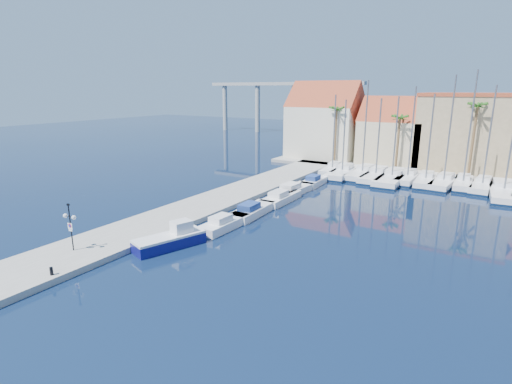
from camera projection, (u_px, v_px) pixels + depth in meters
ground at (199, 265)px, 29.30m from camera, size 260.00×260.00×0.00m
quay_west at (215, 201)px, 44.94m from camera, size 6.00×77.00×0.50m
shore_north at (443, 169)px, 63.45m from camera, size 54.00×16.00×0.50m
lamp_post at (70, 220)px, 30.09m from camera, size 1.27×0.42×3.75m
bollard at (51, 271)px, 26.54m from camera, size 0.22×0.22×0.55m
fishing_boat at (171, 239)px, 32.47m from camera, size 3.67×6.14×2.04m
motorboat_west_0 at (224, 223)px, 36.82m from camera, size 2.01×5.89×1.40m
motorboat_west_1 at (252, 210)px, 40.71m from camera, size 2.42×6.64×1.40m
motorboat_west_2 at (281, 198)px, 45.52m from camera, size 2.16×6.56×1.40m
motorboat_west_3 at (293, 190)px, 49.17m from camera, size 2.74×7.31×1.40m
motorboat_west_4 at (314, 181)px, 53.69m from camera, size 2.23×6.22×1.40m
sailboat_0 at (333, 169)px, 61.24m from camera, size 2.87×8.36×11.76m
sailboat_1 at (343, 172)px, 59.32m from camera, size 3.37×10.45×11.09m
sailboat_2 at (364, 173)px, 58.67m from camera, size 2.89×10.24×13.75m
sailboat_3 at (377, 175)px, 57.13m from camera, size 3.07×10.66×11.33m
sailboat_4 at (393, 177)px, 55.71m from camera, size 3.38×11.85×11.62m
sailboat_5 at (408, 177)px, 55.52m from camera, size 2.35×8.58×12.91m
sailboat_6 at (426, 180)px, 53.93m from camera, size 2.78×8.78×11.96m
sailboat_7 at (444, 182)px, 52.84m from camera, size 3.09×9.22×14.27m
sailboat_8 at (463, 182)px, 52.23m from camera, size 2.56×8.20×14.85m
sailboat_9 at (483, 185)px, 50.95m from camera, size 2.85×8.64×13.03m
sailboat_10 at (503, 191)px, 48.44m from camera, size 4.13×12.19×12.92m
building_0 at (325, 124)px, 71.36m from camera, size 12.30×9.00×13.50m
building_1 at (393, 135)px, 65.48m from camera, size 10.30×8.00×11.00m
building_2 at (469, 132)px, 60.40m from camera, size 14.20×10.20×11.50m
palm_0 at (337, 111)px, 64.56m from camera, size 2.60×2.60×10.15m
palm_1 at (400, 119)px, 59.64m from camera, size 2.60×2.60×9.15m
palm_2 at (477, 108)px, 54.03m from camera, size 2.60×2.60×11.15m
viaduct at (278, 97)px, 114.09m from camera, size 48.00×2.20×14.45m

